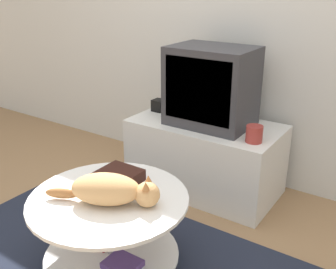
% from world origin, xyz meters
% --- Properties ---
extents(ground_plane, '(12.00, 12.00, 0.00)m').
position_xyz_m(ground_plane, '(0.00, 0.00, 0.00)').
color(ground_plane, '#93704C').
extents(rug, '(2.00, 1.08, 0.02)m').
position_xyz_m(rug, '(0.00, 0.00, 0.01)').
color(rug, '#1E2333').
rests_on(rug, ground_plane).
extents(tv_stand, '(1.00, 0.55, 0.49)m').
position_xyz_m(tv_stand, '(-0.03, 0.96, 0.25)').
color(tv_stand, silver).
rests_on(tv_stand, ground_plane).
extents(tv, '(0.53, 0.39, 0.51)m').
position_xyz_m(tv, '(-0.00, 0.96, 0.75)').
color(tv, '#333338').
rests_on(tv, tv_stand).
extents(speaker, '(0.08, 0.08, 0.08)m').
position_xyz_m(speaker, '(-0.44, 0.99, 0.53)').
color(speaker, black).
rests_on(speaker, tv_stand).
extents(mug, '(0.10, 0.10, 0.10)m').
position_xyz_m(mug, '(0.36, 0.83, 0.54)').
color(mug, '#99332D').
rests_on(mug, tv_stand).
extents(coffee_table, '(0.75, 0.75, 0.42)m').
position_xyz_m(coffee_table, '(0.02, -0.07, 0.28)').
color(coffee_table, '#B2B2B7').
rests_on(coffee_table, rug).
extents(dvd_box, '(0.20, 0.20, 0.06)m').
position_xyz_m(dvd_box, '(-0.04, 0.07, 0.47)').
color(dvd_box, black).
rests_on(dvd_box, coffee_table).
extents(cat, '(0.50, 0.30, 0.14)m').
position_xyz_m(cat, '(0.07, -0.10, 0.51)').
color(cat, tan).
rests_on(cat, coffee_table).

